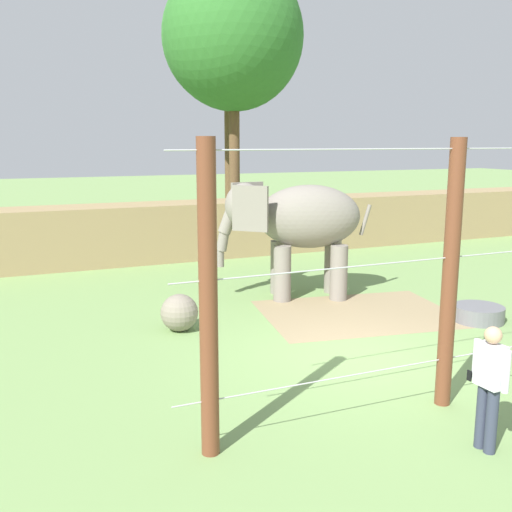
{
  "coord_description": "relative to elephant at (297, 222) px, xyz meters",
  "views": [
    {
      "loc": [
        -5.9,
        -8.87,
        3.94
      ],
      "look_at": [
        -0.78,
        3.15,
        1.4
      ],
      "focal_mm": 41.4,
      "sensor_mm": 36.0,
      "label": 1
    }
  ],
  "objects": [
    {
      "name": "cable_fence",
      "position": [
        -0.84,
        -6.55,
        0.06
      ],
      "size": [
        8.41,
        0.23,
        4.0
      ],
      "color": "brown",
      "rests_on": "ground"
    },
    {
      "name": "dirt_patch",
      "position": [
        0.63,
        -1.94,
        -1.94
      ],
      "size": [
        4.83,
        3.93,
        0.01
      ],
      "primitive_type": "cube",
      "rotation": [
        0.0,
        0.0,
        -0.16
      ],
      "color": "#937F5B",
      "rests_on": "ground"
    },
    {
      "name": "embankment_wall",
      "position": [
        -0.84,
        6.21,
        -1.0
      ],
      "size": [
        36.0,
        1.8,
        1.9
      ],
      "primitive_type": "cube",
      "color": "#997F56",
      "rests_on": "ground"
    },
    {
      "name": "elephant",
      "position": [
        0.0,
        0.0,
        0.0
      ],
      "size": [
        3.8,
        2.29,
        2.94
      ],
      "color": "gray",
      "rests_on": "ground"
    },
    {
      "name": "tree_left_of_centre",
      "position": [
        2.8,
        12.32,
        6.5
      ],
      "size": [
        5.84,
        5.84,
        11.54
      ],
      "color": "brown",
      "rests_on": "ground"
    },
    {
      "name": "enrichment_ball",
      "position": [
        -3.54,
        -1.55,
        -1.55
      ],
      "size": [
        0.79,
        0.79,
        0.79
      ],
      "primitive_type": "sphere",
      "color": "gray",
      "rests_on": "ground"
    },
    {
      "name": "ground_plane",
      "position": [
        -0.84,
        -4.33,
        -1.95
      ],
      "size": [
        120.0,
        120.0,
        0.0
      ],
      "primitive_type": "plane",
      "color": "#759956"
    },
    {
      "name": "zookeeper",
      "position": [
        -1.24,
        -7.87,
        -1.02
      ],
      "size": [
        0.24,
        0.58,
        1.67
      ],
      "color": "#33384C",
      "rests_on": "ground"
    },
    {
      "name": "tree_far_left",
      "position": [
        2.12,
        9.91,
        6.09
      ],
      "size": [
        5.59,
        5.59,
        11.0
      ],
      "color": "brown",
      "rests_on": "ground"
    },
    {
      "name": "water_tub",
      "position": [
        2.77,
        -3.51,
        -1.76
      ],
      "size": [
        1.1,
        1.1,
        0.35
      ],
      "color": "slate",
      "rests_on": "ground"
    }
  ]
}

